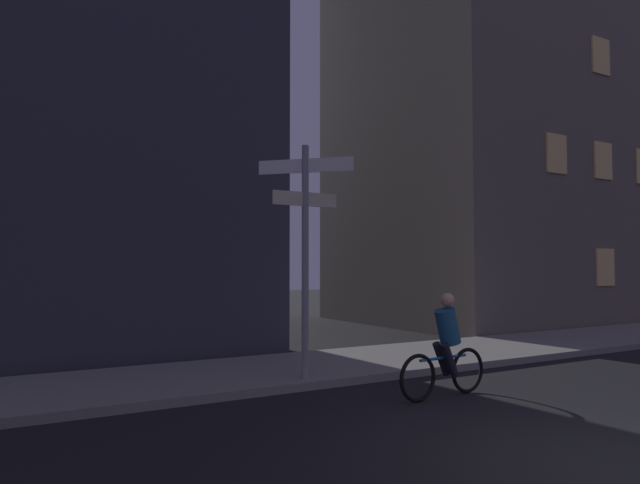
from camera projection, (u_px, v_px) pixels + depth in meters
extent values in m
plane|color=black|center=(640.00, 471.00, 5.61)|extent=(80.00, 80.00, 0.00)
cube|color=gray|center=(320.00, 367.00, 11.07)|extent=(40.00, 3.02, 0.14)
cylinder|color=gray|center=(305.00, 261.00, 9.65)|extent=(0.12, 0.12, 3.96)
cube|color=white|center=(305.00, 166.00, 9.72)|extent=(1.21, 1.21, 0.24)
cube|color=beige|center=(305.00, 199.00, 9.69)|extent=(1.23, 0.03, 0.24)
torus|color=black|center=(418.00, 378.00, 8.46)|extent=(0.72, 0.12, 0.72)
torus|color=black|center=(468.00, 370.00, 9.08)|extent=(0.72, 0.12, 0.72)
cylinder|color=#1959A5|center=(443.00, 358.00, 8.78)|extent=(1.00, 0.12, 0.04)
cylinder|color=navy|center=(448.00, 327.00, 8.86)|extent=(0.48, 0.35, 0.61)
sphere|color=tan|center=(447.00, 300.00, 8.87)|extent=(0.22, 0.22, 0.22)
cylinder|color=black|center=(450.00, 360.00, 8.73)|extent=(0.35, 0.15, 0.55)
cylinder|color=black|center=(441.00, 359.00, 8.88)|extent=(0.35, 0.15, 0.55)
cube|color=#6B6056|center=(500.00, 60.00, 22.25)|extent=(11.52, 8.37, 20.29)
cube|color=#F2C672|center=(605.00, 267.00, 18.26)|extent=(0.90, 0.06, 1.20)
cube|color=#F2C672|center=(556.00, 154.00, 17.25)|extent=(0.90, 0.06, 1.20)
cube|color=#F2C672|center=(603.00, 161.00, 18.41)|extent=(0.90, 0.06, 1.20)
cube|color=#F2C672|center=(601.00, 56.00, 18.55)|extent=(0.90, 0.06, 1.20)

